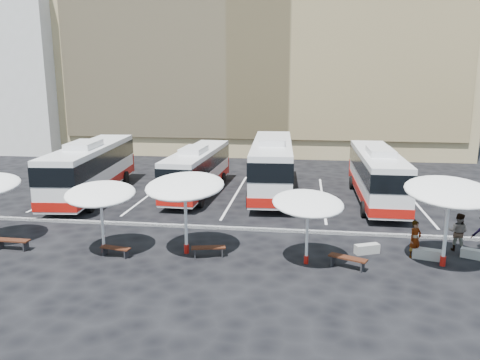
# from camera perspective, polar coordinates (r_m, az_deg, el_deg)

# --- Properties ---
(ground) EXTENTS (120.00, 120.00, 0.00)m
(ground) POSITION_cam_1_polar(r_m,az_deg,el_deg) (25.12, -3.21, -6.31)
(ground) COLOR black
(ground) RESTS_ON ground
(sandstone_building) EXTENTS (42.00, 18.25, 29.60)m
(sandstone_building) POSITION_cam_1_polar(r_m,az_deg,el_deg) (55.57, 3.17, 17.16)
(sandstone_building) COLOR tan
(sandstone_building) RESTS_ON ground
(apartment_block) EXTENTS (14.00, 14.00, 18.00)m
(apartment_block) POSITION_cam_1_polar(r_m,az_deg,el_deg) (60.82, -25.21, 12.20)
(apartment_block) COLOR silver
(apartment_block) RESTS_ON ground
(curb_divider) EXTENTS (34.00, 0.25, 0.15)m
(curb_divider) POSITION_cam_1_polar(r_m,az_deg,el_deg) (25.56, -3.00, -5.80)
(curb_divider) COLOR black
(curb_divider) RESTS_ON ground
(bay_lines) EXTENTS (24.15, 12.00, 0.01)m
(bay_lines) POSITION_cam_1_polar(r_m,az_deg,el_deg) (32.68, -0.54, -1.83)
(bay_lines) COLOR white
(bay_lines) RESTS_ON ground
(bus_0) EXTENTS (3.75, 12.52, 3.91)m
(bus_0) POSITION_cam_1_polar(r_m,az_deg,el_deg) (33.69, -17.70, 1.48)
(bus_0) COLOR white
(bus_0) RESTS_ON ground
(bus_1) EXTENTS (2.85, 10.92, 3.44)m
(bus_1) POSITION_cam_1_polar(r_m,az_deg,el_deg) (32.92, -5.19, 1.35)
(bus_1) COLOR white
(bus_1) RESTS_ON ground
(bus_2) EXTENTS (3.46, 12.90, 4.06)m
(bus_2) POSITION_cam_1_polar(r_m,az_deg,el_deg) (33.14, 3.92, 2.00)
(bus_2) COLOR white
(bus_2) RESTS_ON ground
(bus_3) EXTENTS (2.74, 11.57, 3.67)m
(bus_3) POSITION_cam_1_polar(r_m,az_deg,el_deg) (31.95, 16.33, 0.77)
(bus_3) COLOR white
(bus_3) RESTS_ON ground
(sunshade_1) EXTENTS (3.90, 3.93, 3.34)m
(sunshade_1) POSITION_cam_1_polar(r_m,az_deg,el_deg) (22.32, -16.65, -1.65)
(sunshade_1) COLOR white
(sunshade_1) RESTS_ON ground
(sunshade_2) EXTENTS (4.12, 4.16, 3.78)m
(sunshade_2) POSITION_cam_1_polar(r_m,az_deg,el_deg) (21.38, -6.74, -0.79)
(sunshade_2) COLOR white
(sunshade_2) RESTS_ON ground
(sunshade_3) EXTENTS (3.99, 4.02, 3.24)m
(sunshade_3) POSITION_cam_1_polar(r_m,az_deg,el_deg) (20.34, 8.29, -2.86)
(sunshade_3) COLOR white
(sunshade_3) RESTS_ON ground
(sunshade_4) EXTENTS (4.07, 4.11, 3.91)m
(sunshade_4) POSITION_cam_1_polar(r_m,az_deg,el_deg) (21.64, 24.20, -1.36)
(sunshade_4) COLOR white
(sunshade_4) RESTS_ON ground
(wood_bench_0) EXTENTS (1.66, 0.48, 0.50)m
(wood_bench_0) POSITION_cam_1_polar(r_m,az_deg,el_deg) (24.94, -25.96, -6.80)
(wood_bench_0) COLOR black
(wood_bench_0) RESTS_ON ground
(wood_bench_1) EXTENTS (1.48, 0.64, 0.44)m
(wood_bench_1) POSITION_cam_1_polar(r_m,az_deg,el_deg) (22.42, -14.94, -8.18)
(wood_bench_1) COLOR black
(wood_bench_1) RESTS_ON ground
(wood_bench_2) EXTENTS (1.61, 0.74, 0.48)m
(wood_bench_2) POSITION_cam_1_polar(r_m,az_deg,el_deg) (21.68, -3.86, -8.40)
(wood_bench_2) COLOR black
(wood_bench_2) RESTS_ON ground
(wood_bench_3) EXTENTS (1.68, 1.08, 0.51)m
(wood_bench_3) POSITION_cam_1_polar(r_m,az_deg,el_deg) (20.92, 13.00, -9.45)
(wood_bench_3) COLOR black
(wood_bench_3) RESTS_ON ground
(conc_bench_0) EXTENTS (1.22, 0.82, 0.44)m
(conc_bench_0) POSITION_cam_1_polar(r_m,az_deg,el_deg) (22.86, 15.22, -8.10)
(conc_bench_0) COLOR gray
(conc_bench_0) RESTS_ON ground
(conc_bench_1) EXTENTS (1.32, 0.73, 0.47)m
(conc_bench_1) POSITION_cam_1_polar(r_m,az_deg,el_deg) (23.03, 21.85, -8.38)
(conc_bench_1) COLOR gray
(conc_bench_1) RESTS_ON ground
(conc_bench_2) EXTENTS (1.17, 0.81, 0.42)m
(conc_bench_2) POSITION_cam_1_polar(r_m,az_deg,el_deg) (23.98, 26.65, -8.08)
(conc_bench_2) COLOR gray
(conc_bench_2) RESTS_ON ground
(passenger_0) EXTENTS (0.76, 0.70, 1.73)m
(passenger_0) POSITION_cam_1_polar(r_m,az_deg,el_deg) (22.83, 20.57, -6.78)
(passenger_0) COLOR black
(passenger_0) RESTS_ON ground
(passenger_1) EXTENTS (1.12, 1.04, 1.84)m
(passenger_1) POSITION_cam_1_polar(r_m,az_deg,el_deg) (24.44, 25.11, -5.79)
(passenger_1) COLOR black
(passenger_1) RESTS_ON ground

